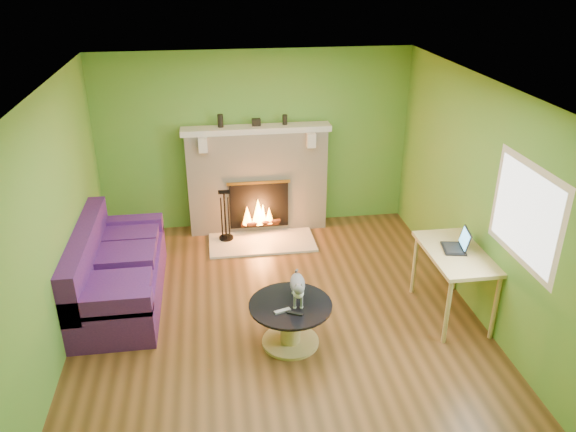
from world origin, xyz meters
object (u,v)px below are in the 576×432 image
(desk, at_px, (456,259))
(coffee_table, at_px, (290,321))
(cat, at_px, (297,287))
(sofa, at_px, (115,273))

(desk, bearing_deg, coffee_table, -171.75)
(desk, bearing_deg, cat, -172.95)
(desk, bearing_deg, sofa, 167.28)
(coffee_table, height_order, cat, cat)
(coffee_table, relative_size, desk, 0.79)
(desk, relative_size, cat, 2.04)
(coffee_table, distance_m, desk, 1.95)
(coffee_table, xyz_separation_m, cat, (0.08, 0.05, 0.38))
(coffee_table, height_order, desk, desk)
(coffee_table, bearing_deg, cat, 32.01)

